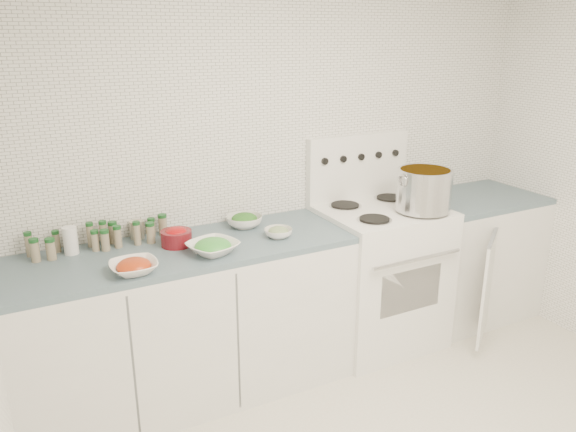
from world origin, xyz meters
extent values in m
cube|color=white|center=(0.00, 1.51, 1.25)|extent=(3.50, 0.02, 2.50)
cube|color=white|center=(-0.82, 1.19, 0.43)|extent=(1.85, 0.62, 0.86)
cube|color=#4A626F|center=(-0.82, 1.19, 0.88)|extent=(1.85, 0.62, 0.03)
cube|color=white|center=(0.48, 1.18, 0.46)|extent=(0.76, 0.65, 0.92)
cube|color=black|center=(0.48, 0.86, 0.50)|extent=(0.45, 0.01, 0.28)
cylinder|color=silver|center=(0.48, 0.82, 0.72)|extent=(0.65, 0.02, 0.02)
cube|color=white|center=(0.48, 1.18, 0.93)|extent=(0.76, 0.65, 0.01)
cube|color=white|center=(0.48, 1.47, 1.15)|extent=(0.76, 0.06, 0.43)
cylinder|color=silver|center=(0.30, 1.02, 0.94)|extent=(0.21, 0.21, 0.01)
cylinder|color=black|center=(0.30, 1.02, 0.94)|extent=(0.18, 0.18, 0.01)
cylinder|color=silver|center=(0.66, 1.02, 0.94)|extent=(0.21, 0.21, 0.01)
cylinder|color=black|center=(0.66, 1.02, 0.94)|extent=(0.18, 0.18, 0.01)
cylinder|color=silver|center=(0.30, 1.33, 0.94)|extent=(0.21, 0.21, 0.01)
cylinder|color=black|center=(0.30, 1.33, 0.94)|extent=(0.18, 0.18, 0.01)
cylinder|color=silver|center=(0.66, 1.33, 0.94)|extent=(0.21, 0.21, 0.01)
cylinder|color=black|center=(0.66, 1.33, 0.94)|extent=(0.18, 0.18, 0.01)
cylinder|color=black|center=(0.20, 1.44, 1.22)|extent=(0.04, 0.02, 0.04)
cylinder|color=black|center=(0.34, 1.44, 1.22)|extent=(0.04, 0.02, 0.04)
cylinder|color=black|center=(0.48, 1.44, 1.22)|extent=(0.04, 0.02, 0.04)
cylinder|color=black|center=(0.62, 1.44, 1.22)|extent=(0.04, 0.02, 0.04)
cylinder|color=black|center=(0.76, 1.44, 1.22)|extent=(0.04, 0.02, 0.04)
cube|color=white|center=(1.30, 1.19, 0.43)|extent=(0.89, 0.62, 0.86)
cube|color=#4A626F|center=(1.30, 1.19, 0.88)|extent=(0.89, 0.62, 0.03)
cube|color=white|center=(1.03, 0.76, 0.43)|extent=(0.33, 0.25, 0.70)
cylinder|color=silver|center=(0.66, 1.01, 1.08)|extent=(0.34, 0.34, 0.26)
cylinder|color=orange|center=(0.66, 1.01, 1.19)|extent=(0.30, 0.30, 0.03)
torus|color=silver|center=(0.49, 1.01, 1.15)|extent=(0.01, 0.08, 0.08)
torus|color=silver|center=(0.84, 1.01, 1.15)|extent=(0.01, 0.08, 0.08)
imported|color=white|center=(-1.13, 0.98, 0.93)|extent=(0.23, 0.23, 0.06)
ellipsoid|color=red|center=(-1.13, 0.98, 0.94)|extent=(0.16, 0.16, 0.07)
imported|color=white|center=(-0.71, 1.04, 0.93)|extent=(0.32, 0.32, 0.06)
ellipsoid|color=green|center=(-0.71, 1.04, 0.94)|extent=(0.18, 0.18, 0.08)
imported|color=white|center=(-0.40, 1.36, 0.93)|extent=(0.28, 0.28, 0.07)
ellipsoid|color=#1F5518|center=(-0.40, 1.36, 0.95)|extent=(0.15, 0.15, 0.07)
imported|color=white|center=(-0.30, 1.10, 0.92)|extent=(0.21, 0.21, 0.05)
ellipsoid|color=#2A5020|center=(-0.30, 1.10, 0.94)|extent=(0.11, 0.11, 0.05)
cylinder|color=#5F1017|center=(-0.84, 1.24, 0.94)|extent=(0.17, 0.17, 0.08)
ellipsoid|color=#A90B0E|center=(-0.84, 1.24, 0.97)|extent=(0.12, 0.12, 0.06)
cylinder|color=white|center=(-1.37, 1.38, 0.97)|extent=(0.10, 0.10, 0.15)
cylinder|color=#B1A996|center=(-1.01, 1.45, 0.95)|extent=(0.10, 0.10, 0.10)
cylinder|color=gray|center=(-1.56, 1.44, 0.96)|extent=(0.04, 0.04, 0.11)
cylinder|color=#154A1C|center=(-1.56, 1.44, 1.02)|extent=(0.04, 0.04, 0.02)
cylinder|color=gray|center=(-1.43, 1.44, 0.95)|extent=(0.04, 0.04, 0.10)
cylinder|color=#154A1C|center=(-1.43, 1.44, 1.01)|extent=(0.04, 0.04, 0.02)
cylinder|color=gray|center=(-1.35, 1.44, 0.95)|extent=(0.04, 0.04, 0.10)
cylinder|color=#154A1C|center=(-1.35, 1.44, 1.01)|extent=(0.04, 0.04, 0.02)
cylinder|color=gray|center=(-1.26, 1.44, 0.96)|extent=(0.04, 0.04, 0.12)
cylinder|color=#154A1C|center=(-1.26, 1.44, 1.03)|extent=(0.04, 0.04, 0.02)
cylinder|color=gray|center=(-1.14, 1.44, 0.95)|extent=(0.05, 0.05, 0.10)
cylinder|color=#154A1C|center=(-1.14, 1.44, 1.01)|extent=(0.05, 0.05, 0.02)
cylinder|color=gray|center=(-1.19, 1.43, 0.96)|extent=(0.04, 0.04, 0.12)
cylinder|color=#154A1C|center=(-1.19, 1.43, 1.03)|extent=(0.04, 0.04, 0.02)
cylinder|color=gray|center=(-0.93, 1.45, 0.94)|extent=(0.04, 0.04, 0.09)
cylinder|color=#154A1C|center=(-0.93, 1.45, 1.00)|extent=(0.04, 0.04, 0.02)
cylinder|color=gray|center=(-0.87, 1.43, 0.95)|extent=(0.05, 0.05, 0.11)
cylinder|color=#154A1C|center=(-0.87, 1.43, 1.02)|extent=(0.05, 0.05, 0.02)
cylinder|color=gray|center=(-1.54, 1.35, 0.95)|extent=(0.05, 0.05, 0.11)
cylinder|color=#154A1C|center=(-1.54, 1.35, 1.01)|extent=(0.05, 0.05, 0.02)
cylinder|color=gray|center=(-1.47, 1.34, 0.95)|extent=(0.05, 0.05, 0.10)
cylinder|color=#154A1C|center=(-1.47, 1.34, 1.01)|extent=(0.05, 0.05, 0.02)
cylinder|color=gray|center=(-1.25, 1.36, 0.95)|extent=(0.04, 0.04, 0.10)
cylinder|color=#154A1C|center=(-1.25, 1.36, 1.01)|extent=(0.04, 0.04, 0.02)
cylinder|color=gray|center=(-1.20, 1.34, 0.95)|extent=(0.04, 0.04, 0.10)
cylinder|color=#154A1C|center=(-1.20, 1.34, 1.01)|extent=(0.05, 0.05, 0.02)
cylinder|color=gray|center=(-1.13, 1.36, 0.95)|extent=(0.04, 0.04, 0.10)
cylinder|color=#154A1C|center=(-1.13, 1.36, 1.01)|extent=(0.04, 0.04, 0.02)
cylinder|color=gray|center=(-1.03, 1.35, 0.96)|extent=(0.04, 0.04, 0.12)
cylinder|color=#154A1C|center=(-1.03, 1.35, 1.02)|extent=(0.04, 0.04, 0.02)
cylinder|color=gray|center=(-0.96, 1.34, 0.95)|extent=(0.05, 0.05, 0.10)
cylinder|color=#154A1C|center=(-0.96, 1.34, 1.01)|extent=(0.05, 0.05, 0.02)
camera|label=1|loc=(-1.62, -1.56, 2.01)|focal=35.00mm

